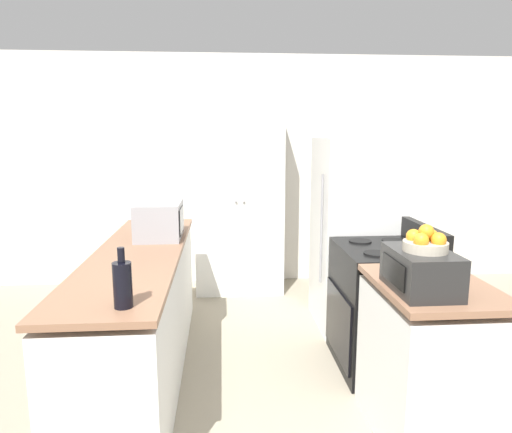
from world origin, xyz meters
TOP-DOWN VIEW (x-y plane):
  - wall_back at (0.00, 3.46)m, footprint 7.00×0.06m
  - counter_left at (-0.87, 1.33)m, footprint 0.60×2.45m
  - counter_right at (0.87, 0.51)m, footprint 0.60×0.81m
  - pantry_cabinet at (-0.09, 3.13)m, footprint 0.94×0.58m
  - stove at (0.89, 1.31)m, footprint 0.66×0.76m
  - refrigerator at (0.93, 2.10)m, footprint 0.74×0.75m
  - microwave at (-0.77, 1.77)m, footprint 0.35×0.49m
  - wine_bottle at (-0.75, 0.28)m, footprint 0.09×0.09m
  - toaster_oven at (0.74, 0.39)m, footprint 0.29×0.43m
  - fruit_bowl at (0.75, 0.38)m, footprint 0.22×0.22m

SIDE VIEW (x-z plane):
  - counter_left at x=-0.87m, z-range -0.02..0.90m
  - counter_right at x=0.87m, z-range -0.02..0.90m
  - stove at x=0.89m, z-range -0.07..1.00m
  - refrigerator at x=0.93m, z-range 0.00..1.69m
  - toaster_oven at x=0.74m, z-range 0.91..1.13m
  - wine_bottle at x=-0.75m, z-range 0.88..1.18m
  - pantry_cabinet at x=-0.09m, z-range 0.00..2.08m
  - microwave at x=-0.77m, z-range 0.91..1.20m
  - fruit_bowl at x=0.75m, z-range 1.11..1.25m
  - wall_back at x=0.00m, z-range 0.00..2.60m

